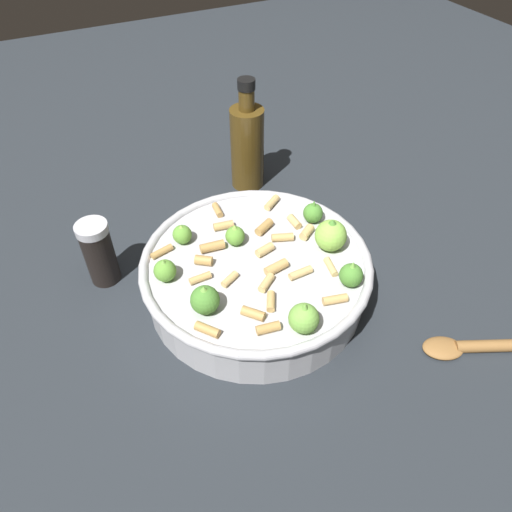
# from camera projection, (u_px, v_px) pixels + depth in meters

# --- Properties ---
(ground_plane) EXTENTS (2.40, 2.40, 0.00)m
(ground_plane) POSITION_uv_depth(u_px,v_px,m) (256.00, 292.00, 0.68)
(ground_plane) COLOR #23282D
(cooking_pan) EXTENTS (0.31, 0.31, 0.11)m
(cooking_pan) POSITION_uv_depth(u_px,v_px,m) (257.00, 273.00, 0.66)
(cooking_pan) COLOR #B7B7BC
(cooking_pan) RESTS_ON ground
(pepper_shaker) EXTENTS (0.04, 0.04, 0.10)m
(pepper_shaker) POSITION_uv_depth(u_px,v_px,m) (99.00, 253.00, 0.67)
(pepper_shaker) COLOR black
(pepper_shaker) RESTS_ON ground
(olive_oil_bottle) EXTENTS (0.06, 0.06, 0.20)m
(olive_oil_bottle) POSITION_uv_depth(u_px,v_px,m) (247.00, 145.00, 0.82)
(olive_oil_bottle) COLOR #4C3814
(olive_oil_bottle) RESTS_ON ground
(wooden_spoon) EXTENTS (0.11, 0.19, 0.02)m
(wooden_spoon) POSITION_uv_depth(u_px,v_px,m) (491.00, 346.00, 0.61)
(wooden_spoon) COLOR olive
(wooden_spoon) RESTS_ON ground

